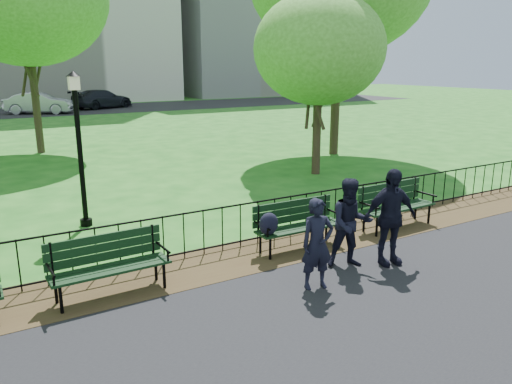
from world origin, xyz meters
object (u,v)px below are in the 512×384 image
park_bench_left_a (108,259)px  person_left (317,244)px  tree_near_e (319,49)px  park_bench_main (287,221)px  sedan_silver (39,103)px  person_right (390,217)px  park_bench_right_a (394,200)px  sedan_dark (102,99)px  person_mid (351,223)px  lamppost (79,144)px

park_bench_left_a → person_left: size_ratio=1.24×
tree_near_e → park_bench_main: bearing=-131.9°
person_left → sedan_silver: 33.31m
person_right → tree_near_e: bearing=73.7°
park_bench_right_a → person_right: bearing=-139.9°
park_bench_left_a → sedan_dark: (8.48, 34.01, 0.16)m
person_mid → park_bench_left_a: bearing=-171.2°
park_bench_left_a → tree_near_e: bearing=32.0°
park_bench_left_a → sedan_dark: bearing=74.6°
lamppost → person_mid: size_ratio=2.11×
lamppost → tree_near_e: tree_near_e is taller
park_bench_left_a → person_mid: (3.99, -1.10, 0.22)m
tree_near_e → sedan_silver: 26.98m
person_mid → tree_near_e: bearing=81.2°
person_left → sedan_silver: size_ratio=0.32×
park_bench_right_a → person_left: bearing=-156.0°
park_bench_main → person_mid: person_mid is taller
park_bench_left_a → person_right: (4.68, -1.36, 0.30)m
person_left → person_right: 1.75m
park_bench_left_a → sedan_silver: size_ratio=0.40×
park_bench_main → sedan_dark: size_ratio=0.37×
park_bench_right_a → lamppost: 7.02m
tree_near_e → lamppost: bearing=-167.6°
park_bench_left_a → tree_near_e: tree_near_e is taller
park_bench_right_a → person_left: size_ratio=1.28×
person_right → sedan_dark: size_ratio=0.34×
park_bench_main → person_right: bearing=-47.6°
sedan_silver → park_bench_main: bearing=-155.7°
park_bench_main → sedan_dark: bearing=82.6°
tree_near_e → sedan_silver: bearing=100.4°
person_left → person_right: bearing=17.7°
person_right → sedan_dark: person_right is taller
tree_near_e → person_left: tree_near_e is taller
park_bench_left_a → person_mid: person_mid is taller
park_bench_left_a → person_right: 4.88m
tree_near_e → sedan_silver: tree_near_e is taller
sedan_dark → lamppost: bearing=140.7°
park_bench_main → tree_near_e: bearing=49.2°
park_bench_right_a → tree_near_e: bearing=68.7°
tree_near_e → person_left: size_ratio=3.85×
person_right → park_bench_right_a: bearing=53.0°
park_bench_right_a → sedan_dark: 33.95m
person_right → sedan_silver: size_ratio=0.38×
park_bench_main → lamppost: size_ratio=0.55×
lamppost → tree_near_e: size_ratio=0.59×
tree_near_e → person_mid: bearing=-123.0°
person_left → sedan_dark: size_ratio=0.29×
park_bench_right_a → sedan_silver: size_ratio=0.41×
tree_near_e → sedan_dark: bearing=89.5°
sedan_dark → sedan_silver: bearing=89.2°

